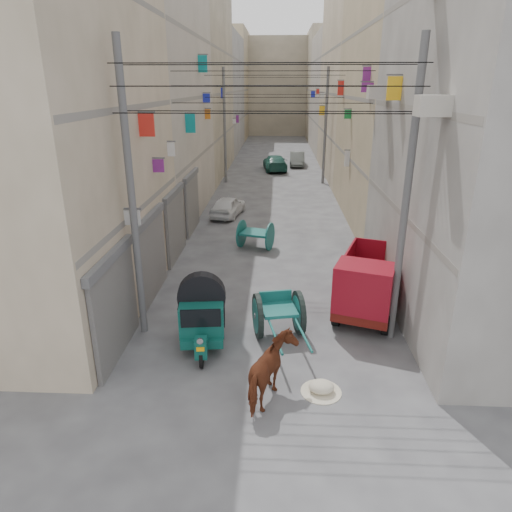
# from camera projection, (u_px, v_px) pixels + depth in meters

# --- Properties ---
(building_row_left) EXTENTS (8.00, 62.00, 14.00)m
(building_row_left) POSITION_uv_depth(u_px,v_px,m) (179.00, 90.00, 37.74)
(building_row_left) COLOR #C8B497
(building_row_left) RESTS_ON ground
(building_row_right) EXTENTS (8.00, 62.00, 14.00)m
(building_row_right) POSITION_uv_depth(u_px,v_px,m) (374.00, 90.00, 37.02)
(building_row_right) COLOR #A19D96
(building_row_right) RESTS_ON ground
(end_cap_building) EXTENTS (22.00, 10.00, 13.00)m
(end_cap_building) POSITION_uv_depth(u_px,v_px,m) (277.00, 87.00, 67.17)
(end_cap_building) COLOR #B7A890
(end_cap_building) RESTS_ON ground
(shutters_left) EXTENTS (0.18, 14.40, 2.88)m
(shutters_left) POSITION_uv_depth(u_px,v_px,m) (165.00, 237.00, 17.10)
(shutters_left) COLOR #535358
(shutters_left) RESTS_ON ground
(signboards) EXTENTS (8.22, 40.52, 5.67)m
(signboards) POSITION_uv_depth(u_px,v_px,m) (273.00, 146.00, 26.79)
(signboards) COLOR silver
(signboards) RESTS_ON ground
(ac_units) EXTENTS (0.70, 6.55, 3.35)m
(ac_units) POSITION_uv_depth(u_px,v_px,m) (407.00, 61.00, 12.14)
(ac_units) COLOR #B0A99D
(ac_units) RESTS_ON ground
(utility_poles) EXTENTS (7.40, 22.20, 8.00)m
(utility_poles) POSITION_uv_depth(u_px,v_px,m) (273.00, 147.00, 22.24)
(utility_poles) COLOR #565759
(utility_poles) RESTS_ON ground
(overhead_cables) EXTENTS (7.40, 22.52, 1.12)m
(overhead_cables) POSITION_uv_depth(u_px,v_px,m) (273.00, 86.00, 18.83)
(overhead_cables) COLOR black
(overhead_cables) RESTS_ON ground
(auto_rickshaw) EXTENTS (1.48, 2.35, 1.61)m
(auto_rickshaw) POSITION_uv_depth(u_px,v_px,m) (202.00, 313.00, 12.54)
(auto_rickshaw) COLOR black
(auto_rickshaw) RESTS_ON ground
(tonga_cart) EXTENTS (1.65, 3.02, 1.29)m
(tonga_cart) POSITION_uv_depth(u_px,v_px,m) (278.00, 313.00, 13.09)
(tonga_cart) COLOR black
(tonga_cart) RESTS_ON ground
(mini_truck) EXTENTS (2.75, 4.02, 2.07)m
(mini_truck) POSITION_uv_depth(u_px,v_px,m) (367.00, 289.00, 13.92)
(mini_truck) COLOR black
(mini_truck) RESTS_ON ground
(second_cart) EXTENTS (1.69, 1.58, 1.23)m
(second_cart) POSITION_uv_depth(u_px,v_px,m) (256.00, 234.00, 20.09)
(second_cart) COLOR #145752
(second_cart) RESTS_ON ground
(feed_sack) EXTENTS (0.60, 0.48, 0.30)m
(feed_sack) POSITION_uv_depth(u_px,v_px,m) (321.00, 387.00, 10.76)
(feed_sack) COLOR beige
(feed_sack) RESTS_ON ground
(horse) EXTENTS (1.30, 1.93, 1.50)m
(horse) POSITION_uv_depth(u_px,v_px,m) (272.00, 372.00, 10.29)
(horse) COLOR brown
(horse) RESTS_ON ground
(distant_car_white) EXTENTS (1.92, 3.44, 1.11)m
(distant_car_white) POSITION_uv_depth(u_px,v_px,m) (228.00, 206.00, 25.16)
(distant_car_white) COLOR white
(distant_car_white) RESTS_ON ground
(distant_car_grey) EXTENTS (1.41, 3.69, 1.20)m
(distant_car_grey) POSITION_uv_depth(u_px,v_px,m) (297.00, 159.00, 40.81)
(distant_car_grey) COLOR #585D5A
(distant_car_grey) RESTS_ON ground
(distant_car_green) EXTENTS (2.25, 4.57, 1.28)m
(distant_car_green) POSITION_uv_depth(u_px,v_px,m) (275.00, 163.00, 38.58)
(distant_car_green) COLOR #1C5245
(distant_car_green) RESTS_ON ground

